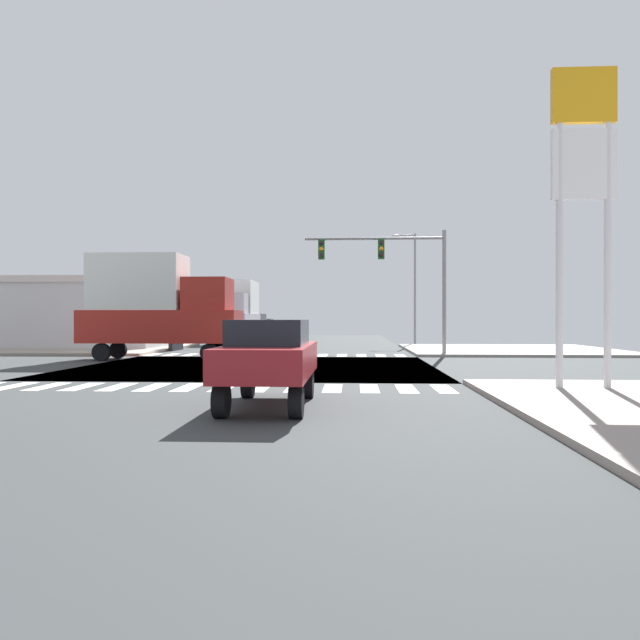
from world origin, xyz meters
name	(u,v)px	position (x,y,z in m)	size (l,w,h in m)	color
ground	(257,367)	(0.00, 0.00, -0.03)	(90.00, 90.00, 0.05)	#363A3B
sidewalk_corner_ne	(509,350)	(13.00, 12.00, 0.07)	(12.00, 12.00, 0.14)	gray
sidewalk_corner_nw	(78,349)	(-13.00, 12.00, 0.07)	(12.00, 12.00, 0.14)	gray
crosswalk_near	(206,387)	(-0.25, -7.30, 0.00)	(13.50, 2.00, 0.01)	silver
crosswalk_far	(275,355)	(-0.25, 7.30, 0.00)	(13.50, 2.00, 0.01)	silver
traffic_signal_mast	(389,263)	(5.66, 7.06, 4.77)	(7.23, 0.55, 6.42)	gray
gas_station_sign	(584,168)	(9.67, -8.03, 5.75)	(1.60, 0.20, 8.28)	silver
street_lamp	(412,278)	(8.12, 20.19, 4.85)	(1.78, 0.32, 8.12)	gray
bank_building	(53,314)	(-16.05, 14.89, 2.24)	(17.31, 8.83, 4.47)	silver
sedan_nearside_1	(265,326)	(-5.00, 35.66, 1.12)	(1.80, 4.30, 1.88)	black
suv_farside_1	(254,324)	(-5.00, 29.44, 1.39)	(1.96, 4.60, 2.34)	black
sedan_crossing_2	(269,355)	(2.00, -10.78, 1.12)	(1.80, 4.30, 1.88)	black
box_truck_queued_1	(157,304)	(-5.23, 3.50, 2.56)	(7.20, 2.40, 4.85)	black
box_truck_leading_2	(238,310)	(-5.00, 21.90, 2.56)	(2.40, 7.20, 4.85)	black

